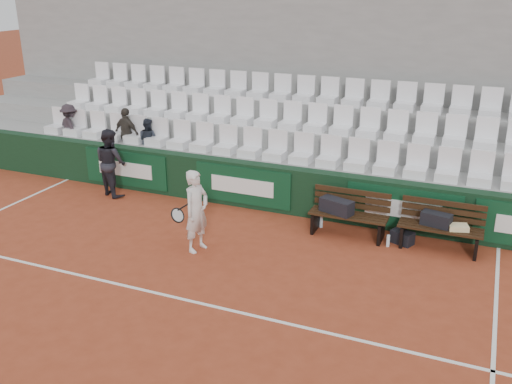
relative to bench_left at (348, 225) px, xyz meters
name	(u,v)px	position (x,y,z in m)	size (l,w,h in m)	color
ground	(156,293)	(-2.26, -3.32, -0.23)	(80.00, 80.00, 0.00)	#9B3D23
court_baseline	(156,293)	(-2.26, -3.32, -0.22)	(18.00, 0.06, 0.01)	white
back_barrier	(257,186)	(-2.19, 0.67, 0.28)	(18.00, 0.34, 1.00)	black
grandstand_tier_front	(265,177)	(-2.26, 1.30, 0.28)	(18.00, 0.95, 1.00)	#979794
grandstand_tier_mid	(280,156)	(-2.26, 2.25, 0.50)	(18.00, 0.95, 1.45)	gray
grandstand_tier_back	(293,137)	(-2.26, 3.20, 0.72)	(18.00, 0.95, 1.90)	gray
grandstand_rear_wall	(302,84)	(-2.26, 3.83, 1.98)	(18.00, 0.30, 4.40)	gray
seat_row_front	(262,144)	(-2.26, 1.13, 1.09)	(11.90, 0.44, 0.63)	white
seat_row_mid	(278,115)	(-2.26, 2.08, 1.54)	(11.90, 0.44, 0.63)	white
seat_row_back	(292,88)	(-2.26, 3.03, 1.99)	(11.90, 0.44, 0.63)	white
bench_left	(348,225)	(0.00, 0.00, 0.00)	(1.50, 0.56, 0.45)	#321D0F
bench_right	(439,238)	(1.70, 0.06, 0.00)	(1.50, 0.56, 0.45)	black
sports_bag_left	(337,206)	(-0.24, -0.02, 0.36)	(0.65, 0.28, 0.28)	black
sports_bag_right	(436,219)	(1.61, 0.09, 0.35)	(0.53, 0.25, 0.25)	black
towel	(458,227)	(2.00, 0.06, 0.27)	(0.34, 0.25, 0.10)	beige
sports_bag_ground	(402,237)	(1.04, 0.06, -0.10)	(0.41, 0.25, 0.25)	black
water_bottle_near	(321,221)	(-0.59, 0.19, -0.10)	(0.07, 0.07, 0.25)	silver
water_bottle_far	(388,241)	(0.82, -0.18, -0.11)	(0.06, 0.06, 0.23)	silver
tennis_player	(196,211)	(-2.40, -1.67, 0.54)	(0.74, 0.63, 1.53)	silver
ball_kid	(111,162)	(-5.57, 0.12, 0.56)	(0.76, 0.59, 1.56)	black
spectator_a	(68,110)	(-7.55, 1.18, 1.38)	(0.78, 0.45, 1.21)	#292026
spectator_b	(125,115)	(-5.83, 1.18, 1.40)	(0.73, 0.31, 1.25)	#34302A
spectator_c	(147,122)	(-5.24, 1.18, 1.30)	(0.51, 0.40, 1.05)	#1F252F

